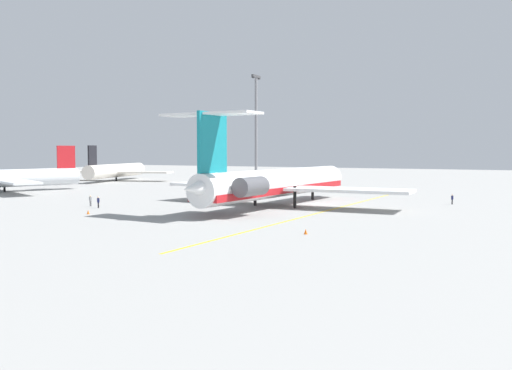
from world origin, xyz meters
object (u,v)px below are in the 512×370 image
Objects in this scene: ground_crew_near_tail at (98,201)px; safety_cone_nose at (306,232)px; ground_crew_near_nose at (90,199)px; safety_cone_wingtip at (88,212)px; airliner_mid_left at (0,178)px; main_jetliner at (275,183)px; ground_crew_portside at (452,198)px; light_mast at (256,126)px; airliner_mid_right at (118,170)px.

ground_crew_near_tail is 38.95m from safety_cone_nose.
safety_cone_wingtip is at bearing 1.84° from ground_crew_near_nose.
airliner_mid_left is 49.94m from safety_cone_wingtip.
main_jetliner reaches higher than ground_crew_near_tail.
safety_cone_wingtip is (-36.50, 43.04, -0.78)m from ground_crew_portside.
ground_crew_near_nose is at bearing 75.19° from ground_crew_portside.
ground_crew_near_tail is at bearing 93.63° from airliner_mid_left.
safety_cone_nose is 1.00× the size of safety_cone_wingtip.
ground_crew_near_nose is 0.97× the size of ground_crew_near_tail.
main_jetliner is at bearing 31.25° from safety_cone_nose.
light_mast is (68.68, 40.11, 14.62)m from safety_cone_nose.
main_jetliner is 28.02m from safety_cone_nose.
ground_crew_portside is at bearing 123.29° from airliner_mid_left.
airliner_mid_right reaches higher than ground_crew_near_tail.
airliner_mid_right is at bearing 61.24° from main_jetliner.
safety_cone_nose is (-39.95, 9.77, -0.78)m from ground_crew_portside.
ground_crew_near_tail reaches higher than ground_crew_portside.
airliner_mid_left is 57.65× the size of safety_cone_wingtip.
airliner_mid_left is 18.41× the size of ground_crew_near_nose.
airliner_mid_right is at bearing 28.07° from ground_crew_portside.
airliner_mid_right is at bearing 38.25° from safety_cone_wingtip.
ground_crew_near_nose is at bearing 74.10° from safety_cone_nose.
main_jetliner is at bearing 112.59° from airliner_mid_left.
ground_crew_near_tail is (-60.39, -48.53, -1.85)m from airliner_mid_right.
main_jetliner is at bearing -150.23° from light_mast.
light_mast is (57.14, -0.42, 13.81)m from ground_crew_near_nose.
safety_cone_wingtip is (-21.44, -45.03, -2.62)m from airliner_mid_left.
light_mast reaches higher than ground_crew_near_nose.
ground_crew_near_nose is (-13.34, -37.77, -1.81)m from airliner_mid_left.
safety_cone_wingtip is at bearing 86.04° from ground_crew_portside.
airliner_mid_left is 0.95× the size of airliner_mid_right.
ground_crew_near_tail is at bearing 77.95° from ground_crew_portside.
safety_cone_wingtip is 0.02× the size of light_mast.
airliner_mid_left is at bearing 55.45° from ground_crew_portside.
ground_crew_near_tail is 3.22× the size of safety_cone_nose.
airliner_mid_right reaches higher than safety_cone_nose.
main_jetliner reaches higher than safety_cone_nose.
main_jetliner is 28.95m from ground_crew_near_nose.
ground_crew_near_nose is 3.13× the size of safety_cone_nose.
safety_cone_wingtip is at bearing 84.09° from safety_cone_nose.
ground_crew_portside is 0.06× the size of light_mast.
light_mast reaches higher than safety_cone_wingtip.
safety_cone_nose is at bearing 34.05° from ground_crew_near_nose.
safety_cone_nose is at bearing -144.42° from main_jetliner.
main_jetliner is 1.40× the size of airliner_mid_right.
light_mast is at bearing -107.05° from airliner_mid_right.
airliner_mid_right is 47.57m from light_mast.
main_jetliner is 27.03m from ground_crew_near_tail.
ground_crew_near_nose is (-58.94, -45.60, -1.88)m from airliner_mid_right.
safety_cone_nose is at bearing -95.91° from safety_cone_wingtip.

